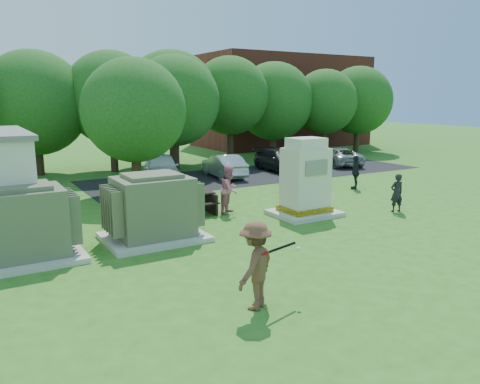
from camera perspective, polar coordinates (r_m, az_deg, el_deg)
ground at (r=12.43m, az=9.53°, el=-9.04°), size 120.00×120.00×0.00m
brick_building at (r=44.05m, az=5.05°, el=10.94°), size 15.00×8.00×8.00m
parking_strip at (r=27.04m, az=2.54°, el=2.22°), size 20.00×6.00×0.01m
transformer_left at (r=13.81m, az=-25.12°, el=-3.70°), size 3.00×2.40×2.07m
transformer_right at (r=14.58m, az=-10.54°, el=-2.04°), size 3.00×2.40×2.07m
generator_cabinet at (r=17.43m, az=7.96°, el=1.23°), size 2.37×1.94×2.89m
picnic_table at (r=17.58m, az=-6.30°, el=-1.15°), size 1.92×1.44×0.82m
batter at (r=9.72m, az=1.90°, el=-8.94°), size 1.38×1.21×1.86m
person_by_generator at (r=18.88m, az=18.56°, el=-0.11°), size 0.60×0.46×1.48m
person_at_picnic at (r=17.71m, az=-1.28°, el=0.32°), size 1.12×1.08×1.82m
person_walking_right at (r=23.10m, az=13.90°, el=2.35°), size 0.94×0.96×1.62m
car_white at (r=24.81m, az=-9.56°, el=2.94°), size 2.94×4.62×1.47m
car_silver_a at (r=25.84m, az=-2.00°, el=3.21°), size 1.81×4.00×1.27m
car_dark at (r=28.00m, az=5.06°, el=3.82°), size 2.04×4.53×1.29m
car_silver_b at (r=31.15m, az=11.87°, el=4.27°), size 3.07×4.56×1.16m
batting_equipment at (r=9.91m, az=5.08°, el=-6.92°), size 1.11×0.35×0.18m
tree_row at (r=28.91m, az=-11.92°, el=10.84°), size 41.30×13.30×7.30m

